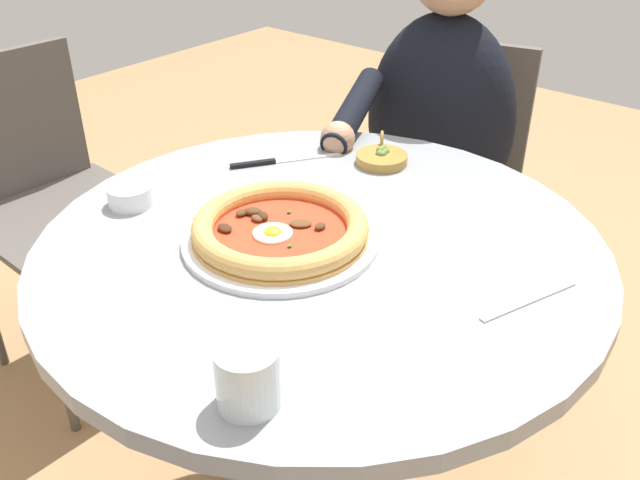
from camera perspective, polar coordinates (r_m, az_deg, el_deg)
dining_table at (r=1.18m, az=0.01°, el=-7.18°), size 0.89×0.89×0.73m
pizza_on_plate at (r=1.07m, az=-3.31°, el=0.82°), size 0.31×0.31×0.04m
water_glass at (r=0.78m, az=-5.97°, el=-11.41°), size 0.07×0.07×0.08m
steak_knife at (r=1.33m, az=-4.17°, el=6.45°), size 0.19×0.13×0.01m
ramekin_capers at (r=1.22m, az=-15.42°, el=3.65°), size 0.08×0.08×0.03m
olive_pan at (r=1.33m, az=5.13°, el=6.82°), size 0.11×0.10×0.04m
fork_utensil at (r=0.99m, az=16.91°, el=-4.84°), size 0.16×0.07×0.00m
diner_person at (r=1.73m, az=9.17°, el=3.18°), size 0.55×0.40×1.12m
cafe_chair_diner at (r=1.84m, az=10.53°, el=5.36°), size 0.46×0.46×0.83m
cafe_chair_spare_near at (r=1.85m, az=-21.75°, el=4.04°), size 0.42×0.42×0.83m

